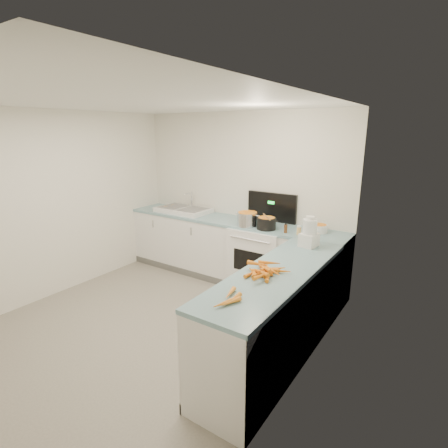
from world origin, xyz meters
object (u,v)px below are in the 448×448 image
Objects in this scene: stove at (261,256)px; extract_bottle at (286,229)px; steel_pot at (247,220)px; sink at (183,210)px; mixing_bowl at (319,228)px; food_processor at (309,233)px; spice_jar at (299,231)px; black_pot at (266,224)px.

stove is 0.70m from extract_bottle.
extract_bottle is (0.59, -0.02, -0.03)m from steel_pot.
stove reaches higher than sink.
sink reaches higher than mixing_bowl.
extract_bottle is at bearing 141.41° from food_processor.
spice_jar is 0.29× the size of food_processor.
food_processor is at bearing -30.72° from stove.
steel_pot is 0.82× the size of food_processor.
sink is 2.23m from mixing_bowl.
steel_pot is at bearing -137.53° from stove.
steel_pot reaches higher than mixing_bowl.
food_processor is (0.73, -0.37, 0.08)m from black_pot.
mixing_bowl is (0.63, 0.25, -0.02)m from black_pot.
black_pot is (1.59, -0.16, 0.03)m from sink.
sink reaches higher than black_pot.
spice_jar is at bearing -13.51° from stove.
steel_pot is (1.29, -0.16, 0.05)m from sink.
black_pot reaches higher than extract_bottle.
food_processor is (0.27, -0.38, 0.10)m from spice_jar.
mixing_bowl is 0.30m from spice_jar.
spice_jar is (-0.17, -0.24, -0.00)m from mixing_bowl.
extract_bottle reaches higher than spice_jar.
steel_pot is at bearing 177.76° from extract_bottle.
spice_jar is (0.17, 0.02, -0.00)m from extract_bottle.
stove is at bearing 133.81° from black_pot.
food_processor is at bearing -54.11° from spice_jar.
stove reaches higher than black_pot.
food_processor reaches higher than spice_jar.
spice_jar is (0.76, -0.00, -0.04)m from steel_pot.
stove is at bearing 149.28° from food_processor.
spice_jar is at bearing 6.47° from extract_bottle.
black_pot reaches higher than mixing_bowl.
spice_jar is at bearing 0.44° from black_pot.
sink is at bearing 179.38° from stove.
extract_bottle reaches higher than mixing_bowl.
black_pot is at bearing 176.78° from extract_bottle.
extract_bottle is (1.88, -0.18, 0.02)m from sink.
steel_pot is 1.15× the size of black_pot.
food_processor is (2.33, -0.54, 0.11)m from sink.
black_pot is at bearing -5.90° from sink.
mixing_bowl is (2.23, 0.08, 0.01)m from sink.
steel_pot is 0.59m from extract_bottle.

